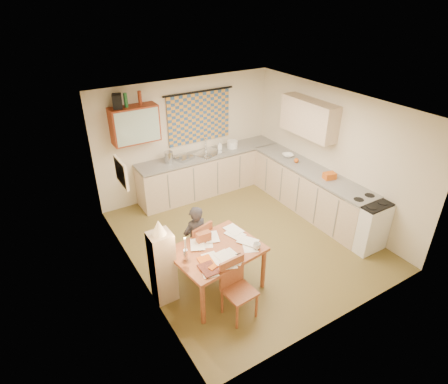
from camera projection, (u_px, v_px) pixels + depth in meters
floor at (244, 239)px, 6.93m from camera, size 4.00×4.50×0.02m
ceiling at (249, 105)px, 5.70m from camera, size 4.00×4.50×0.02m
wall_back at (187, 138)px, 8.00m from camera, size 4.00×0.02×2.50m
wall_front at (350, 249)px, 4.63m from camera, size 4.00×0.02×2.50m
wall_left at (132, 212)px, 5.40m from camera, size 0.02×4.50×2.50m
wall_right at (332, 154)px, 7.23m from camera, size 0.02×4.50×2.50m
window_blind at (199, 118)px, 7.91m from camera, size 1.45×0.03×1.05m
curtain_rod at (199, 92)px, 7.63m from camera, size 1.60×0.04×0.04m
wall_cabinet at (135, 124)px, 7.07m from camera, size 0.90×0.34×0.70m
wall_cabinet_glass at (138, 127)px, 6.94m from camera, size 0.84×0.02×0.64m
upper_cabinet_right at (309, 118)px, 7.27m from camera, size 0.34×1.30×0.70m
framed_print at (121, 173)px, 5.49m from camera, size 0.04×0.50×0.40m
print_canvas at (123, 172)px, 5.51m from camera, size 0.01×0.42×0.32m
counter_back at (211, 172)px, 8.34m from camera, size 3.30×0.62×0.92m
counter_right at (309, 190)px, 7.62m from camera, size 0.62×2.95×0.92m
stove at (366, 224)px, 6.54m from camera, size 0.59×0.59×0.91m
sink at (208, 155)px, 8.11m from camera, size 0.66×0.59×0.10m
tap at (206, 144)px, 8.17m from camera, size 0.04×0.04×0.28m
dish_rack at (184, 158)px, 7.81m from camera, size 0.43×0.40×0.06m
kettle at (169, 157)px, 7.61m from camera, size 0.24×0.24×0.24m
mixing_bowl at (232, 144)px, 8.33m from camera, size 0.29×0.29×0.16m
soap_bottle at (220, 145)px, 8.22m from camera, size 0.14×0.14×0.20m
bowl at (288, 155)px, 7.91m from camera, size 0.38×0.38×0.06m
orange_bag at (330, 176)px, 7.00m from camera, size 0.25×0.20×0.12m
fruit_orange at (296, 160)px, 7.64m from camera, size 0.10×0.10×0.10m
speaker at (117, 101)px, 6.71m from camera, size 0.22×0.24×0.26m
bottle_green at (126, 100)px, 6.78m from camera, size 0.08×0.08×0.26m
bottle_brown at (140, 98)px, 6.91m from camera, size 0.08×0.08×0.26m
dining_table at (217, 269)px, 5.62m from camera, size 1.37×1.11×0.75m
chair_far at (196, 253)px, 6.10m from camera, size 0.50×0.50×0.89m
chair_near at (238, 299)px, 5.22m from camera, size 0.43×0.43×0.89m
person at (196, 239)px, 5.92m from camera, size 0.49×0.37×1.18m
shelf_stand at (163, 267)px, 5.36m from camera, size 0.32×0.30×1.16m
lampshade at (159, 227)px, 5.02m from camera, size 0.20×0.20×0.22m
letter_rack at (204, 237)px, 5.56m from camera, size 0.22×0.11×0.16m
mug at (257, 246)px, 5.44m from camera, size 0.20×0.20×0.09m
magazine at (201, 272)px, 4.99m from camera, size 0.24×0.31×0.03m
book at (200, 263)px, 5.15m from camera, size 0.24×0.29×0.02m
orange_box at (213, 268)px, 5.05m from camera, size 0.14×0.11×0.04m
eyeglasses at (237, 255)px, 5.31m from camera, size 0.13×0.05×0.02m
candle_holder at (186, 255)px, 5.18m from camera, size 0.07×0.07×0.18m
candle at (185, 245)px, 5.06m from camera, size 0.02×0.02×0.22m
candle_flame at (185, 239)px, 4.98m from camera, size 0.02×0.02×0.02m
papers at (225, 250)px, 5.41m from camera, size 1.12×0.99×0.02m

